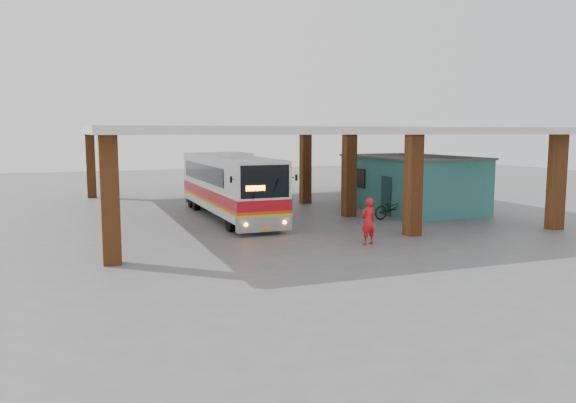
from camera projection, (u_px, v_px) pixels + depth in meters
The scene contains 8 objects.
ground at pixel (320, 228), 26.03m from camera, with size 90.00×90.00×0.00m, color #515154.
brick_columns at pixel (307, 174), 30.91m from camera, with size 20.10×21.60×4.35m.
canopy_roof at pixel (282, 131), 31.68m from camera, with size 21.00×23.00×0.30m, color beige.
shop_building at pixel (411, 183), 32.20m from camera, with size 5.20×8.20×3.11m.
coach_bus at pixel (229, 185), 29.23m from camera, with size 2.55×11.81×3.43m.
motorcycle at pixel (392, 208), 28.87m from camera, with size 0.75×2.15×1.13m, color black.
pedestrian at pixel (368, 221), 22.21m from camera, with size 0.68×0.45×1.87m, color red.
red_chair at pixel (348, 202), 33.01m from camera, with size 0.54×0.54×0.78m.
Camera 1 is at (-10.57, -23.46, 4.41)m, focal length 35.00 mm.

